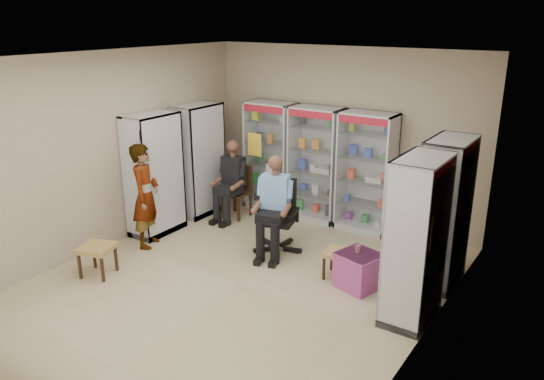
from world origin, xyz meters
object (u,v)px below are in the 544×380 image
Objects in this scene: cabinet_back_right at (366,173)px; seated_shopkeeper at (276,208)px; cabinet_right_near at (416,241)px; standing_man at (146,196)px; cabinet_right_far at (444,213)px; cabinet_back_left at (271,156)px; cabinet_back_mid at (316,164)px; pink_trunk at (359,270)px; wooden_chair at (236,192)px; office_chair at (278,216)px; cabinet_left_far at (199,160)px; woven_stool_b at (98,260)px; cabinet_left_near at (154,175)px; woven_stool_a at (338,264)px.

cabinet_back_right is 1.39× the size of seated_shopkeeper.
cabinet_right_near is 4.19m from standing_man.
cabinet_back_right and cabinet_right_far have the same top height.
cabinet_back_left is 1.00× the size of cabinet_back_mid.
seated_shopkeeper reaches higher than pink_trunk.
cabinet_right_near is at bearing -30.64° from seated_shopkeeper.
wooden_chair is (-1.20, -0.73, -0.53)m from cabinet_back_mid.
cabinet_left_far is at bearing 148.15° from office_chair.
cabinet_back_mid and cabinet_back_right have the same top height.
cabinet_back_right is 1.00× the size of cabinet_left_far.
cabinet_back_right reaches higher than office_chair.
cabinet_left_far is at bearing 73.75° from cabinet_right_near.
cabinet_right_far is 1.39× the size of seated_shopkeeper.
cabinet_back_right is 4.54× the size of woven_stool_b.
cabinet_back_left is 1.21× the size of standing_man.
cabinet_right_far is 4.55m from cabinet_left_near.
wooden_chair is 2.82m from woven_stool_a.
cabinet_right_near is at bearing 73.75° from cabinet_left_far.
standing_man is at bearing -166.91° from woven_stool_a.
standing_man is at bearing 30.74° from cabinet_left_near.
cabinet_right_far is at bearing 29.65° from woven_stool_a.
cabinet_back_right is 1.98m from cabinet_right_far.
cabinet_back_mid is 2.10m from cabinet_left_far.
cabinet_right_near is 3.94× the size of pink_trunk.
cabinet_back_mid reaches higher than seated_shopkeeper.
cabinet_right_near is 4.46m from cabinet_left_near.
seated_shopkeeper is 3.68× the size of woven_stool_a.
cabinet_back_left is at bearing 180.00° from cabinet_back_mid.
cabinet_back_right is 3.94× the size of pink_trunk.
woven_stool_a is (0.45, -1.80, -0.80)m from cabinet_back_right.
cabinet_right_far is 4.46m from cabinet_left_far.
office_chair is (-2.37, 0.69, -0.43)m from cabinet_right_near.
office_chair is 1.27m from woven_stool_a.
standing_man is at bearing -122.61° from cabinet_back_mid.
wooden_chair is at bearing -148.69° from cabinet_back_mid.
woven_stool_a is at bearing 93.95° from cabinet_left_near.
cabinet_left_near reaches higher than standing_man.
cabinet_back_right reaches higher than wooden_chair.
cabinet_back_right is 1.76m from office_chair.
woven_stool_b is (-0.49, -3.61, -0.78)m from cabinet_back_left.
standing_man is at bearing -135.56° from cabinet_back_right.
cabinet_back_mid is 2.13× the size of wooden_chair.
woven_stool_a is at bearing -101.87° from standing_man.
pink_trunk is (0.80, -1.91, -0.76)m from cabinet_back_right.
woven_stool_b is at bearing -123.51° from cabinet_back_right.
standing_man is at bearing 108.16° from cabinet_right_far.
cabinet_left_near is 3.38m from woven_stool_a.
cabinet_left_near is (-0.93, -2.03, 0.00)m from cabinet_back_left.
cabinet_back_left is at bearing 82.27° from woven_stool_b.
cabinet_left_near is 1.39× the size of seated_shopkeeper.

